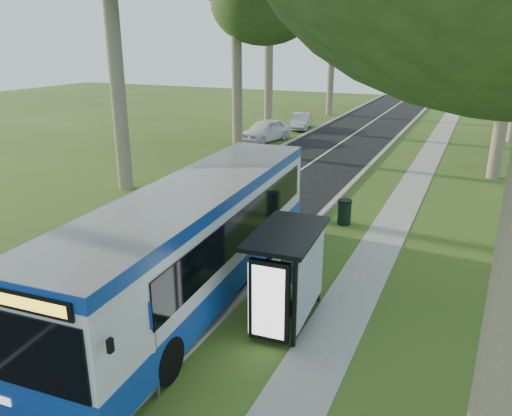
{
  "coord_description": "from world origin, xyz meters",
  "views": [
    {
      "loc": [
        5.85,
        -11.83,
        7.29
      ],
      "look_at": [
        -1.08,
        3.49,
        1.6
      ],
      "focal_mm": 35.0,
      "sensor_mm": 36.0,
      "label": 1
    }
  ],
  "objects_px": {
    "bus_stop_sign": "(154,336)",
    "bus_shelter": "(286,265)",
    "litter_bin": "(344,212)",
    "bus": "(196,240)",
    "car_white": "(265,130)",
    "car_silver": "(301,121)"
  },
  "relations": [
    {
      "from": "bus_stop_sign",
      "to": "bus_shelter",
      "type": "bearing_deg",
      "value": 46.09
    },
    {
      "from": "bus_shelter",
      "to": "litter_bin",
      "type": "height_order",
      "value": "bus_shelter"
    },
    {
      "from": "bus",
      "to": "bus_stop_sign",
      "type": "xyz_separation_m",
      "value": [
        1.58,
        -4.34,
        -0.23
      ]
    },
    {
      "from": "bus_stop_sign",
      "to": "litter_bin",
      "type": "distance_m",
      "value": 12.12
    },
    {
      "from": "bus",
      "to": "car_white",
      "type": "height_order",
      "value": "bus"
    },
    {
      "from": "bus",
      "to": "litter_bin",
      "type": "relative_size",
      "value": 12.31
    },
    {
      "from": "bus_stop_sign",
      "to": "car_silver",
      "type": "relative_size",
      "value": 0.6
    },
    {
      "from": "bus_shelter",
      "to": "car_silver",
      "type": "height_order",
      "value": "bus_shelter"
    },
    {
      "from": "bus_stop_sign",
      "to": "car_white",
      "type": "relative_size",
      "value": 0.51
    },
    {
      "from": "bus_stop_sign",
      "to": "car_white",
      "type": "distance_m",
      "value": 28.65
    },
    {
      "from": "bus_stop_sign",
      "to": "bus_shelter",
      "type": "distance_m",
      "value": 4.01
    },
    {
      "from": "bus_shelter",
      "to": "car_white",
      "type": "distance_m",
      "value": 25.72
    },
    {
      "from": "bus",
      "to": "bus_stop_sign",
      "type": "distance_m",
      "value": 4.63
    },
    {
      "from": "bus",
      "to": "car_silver",
      "type": "bearing_deg",
      "value": 99.81
    },
    {
      "from": "bus",
      "to": "car_white",
      "type": "relative_size",
      "value": 2.68
    },
    {
      "from": "bus",
      "to": "bus_shelter",
      "type": "height_order",
      "value": "bus"
    },
    {
      "from": "bus_shelter",
      "to": "car_silver",
      "type": "bearing_deg",
      "value": 105.05
    },
    {
      "from": "bus_shelter",
      "to": "litter_bin",
      "type": "relative_size",
      "value": 2.95
    },
    {
      "from": "car_white",
      "to": "car_silver",
      "type": "distance_m",
      "value": 6.31
    },
    {
      "from": "litter_bin",
      "to": "car_silver",
      "type": "relative_size",
      "value": 0.26
    },
    {
      "from": "car_silver",
      "to": "litter_bin",
      "type": "bearing_deg",
      "value": -76.53
    },
    {
      "from": "bus",
      "to": "bus_shelter",
      "type": "relative_size",
      "value": 4.17
    }
  ]
}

